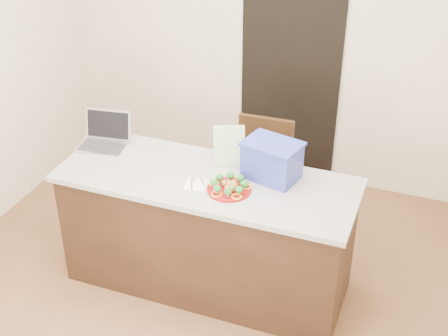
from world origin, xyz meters
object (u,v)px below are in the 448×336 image
at_px(chair, 261,172).
at_px(laptop, 105,136).
at_px(yogurt_bottle, 216,191).
at_px(island, 207,232).
at_px(napkin, 196,185).
at_px(blue_box, 272,160).
at_px(plate, 229,189).

bearing_deg(chair, laptop, -152.31).
bearing_deg(yogurt_bottle, laptop, 161.16).
distance_m(island, chair, 0.78).
bearing_deg(chair, napkin, -103.69).
distance_m(blue_box, chair, 0.81).
distance_m(island, blue_box, 0.74).
height_order(yogurt_bottle, blue_box, blue_box).
distance_m(napkin, yogurt_bottle, 0.18).
bearing_deg(yogurt_bottle, blue_box, 50.91).
bearing_deg(plate, island, 154.27).
xyz_separation_m(plate, napkin, (-0.23, -0.02, -0.01)).
xyz_separation_m(yogurt_bottle, chair, (0.02, 0.93, -0.38)).
bearing_deg(napkin, blue_box, 31.81).
bearing_deg(island, yogurt_bottle, -51.65).
distance_m(plate, yogurt_bottle, 0.10).
height_order(island, chair, chair).
relative_size(plate, chair, 0.29).
height_order(napkin, laptop, laptop).
height_order(laptop, blue_box, blue_box).
distance_m(plate, laptop, 1.11).
bearing_deg(laptop, blue_box, -9.22).
bearing_deg(island, plate, -25.73).
relative_size(napkin, blue_box, 0.34).
bearing_deg(laptop, yogurt_bottle, -27.48).
bearing_deg(napkin, island, 74.98).
height_order(napkin, blue_box, blue_box).
bearing_deg(napkin, chair, 77.86).
xyz_separation_m(island, yogurt_bottle, (0.14, -0.18, 0.49)).
xyz_separation_m(napkin, chair, (0.19, 0.87, -0.35)).
height_order(napkin, yogurt_bottle, yogurt_bottle).
bearing_deg(chair, blue_box, -68.30).
xyz_separation_m(island, chair, (0.16, 0.75, 0.11)).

